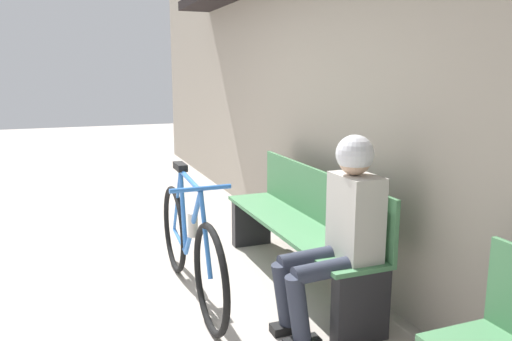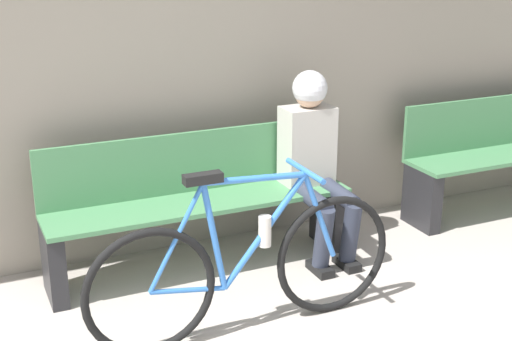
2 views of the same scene
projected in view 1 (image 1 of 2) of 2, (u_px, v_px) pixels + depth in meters
The scene contains 5 objects.
ground_plane at pixel (38, 296), 3.65m from camera, with size 24.00×24.00×0.00m, color #ADA399.
storefront_wall at pixel (324, 66), 4.15m from camera, with size 12.00×0.56×3.20m.
park_bench_near at pixel (301, 228), 3.83m from camera, with size 1.97×0.42×0.88m.
bicycle at pixel (190, 246), 3.57m from camera, with size 1.78×0.40×0.95m.
person_seated at pixel (341, 221), 3.02m from camera, with size 0.34×0.62×1.25m.
Camera 1 is at (3.76, 0.27, 1.61)m, focal length 35.00 mm.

